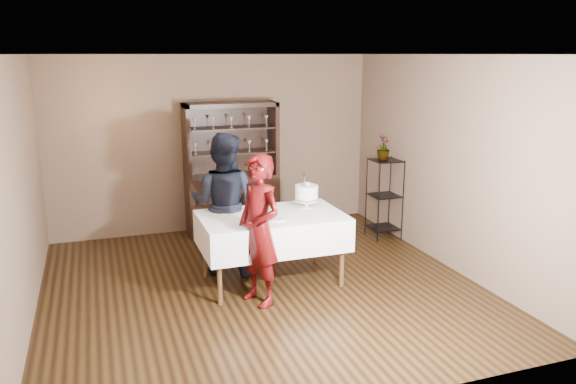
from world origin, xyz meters
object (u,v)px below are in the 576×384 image
object	(u,v)px
plant_etagere	(384,195)
potted_plant	(383,148)
man	(224,204)
cake_table	(272,231)
china_hutch	(232,190)
woman	(259,230)
cake	(306,194)

from	to	relation	value
plant_etagere	potted_plant	distance (m)	0.71
man	plant_etagere	bearing A→B (deg)	-136.96
plant_etagere	cake_table	xyz separation A→B (m)	(-2.11, -1.09, -0.00)
china_hutch	man	distance (m)	1.70
china_hutch	woman	size ratio (longest dim) A/B	1.19
woman	potted_plant	size ratio (longest dim) A/B	4.84
cake_table	woman	xyz separation A→B (m)	(-0.30, -0.50, 0.19)
china_hutch	cake_table	size ratio (longest dim) A/B	1.18
potted_plant	cake_table	bearing A→B (deg)	-151.79
cake_table	potted_plant	world-z (taller)	potted_plant
cake_table	man	bearing A→B (deg)	130.63
china_hutch	plant_etagere	distance (m)	2.33
china_hutch	cake_table	world-z (taller)	china_hutch
plant_etagere	man	distance (m)	2.64
china_hutch	woman	bearing A→B (deg)	-97.28
plant_etagere	cake_table	distance (m)	2.38
cake_table	woman	distance (m)	0.62
china_hutch	cake	bearing A→B (deg)	-76.54
cake_table	man	world-z (taller)	man
man	potted_plant	size ratio (longest dim) A/B	5.12
plant_etagere	potted_plant	xyz separation A→B (m)	(-0.04, 0.02, 0.71)
woman	plant_etagere	bearing A→B (deg)	100.36
cake_table	woman	bearing A→B (deg)	-121.28
cake_table	potted_plant	distance (m)	2.46
cake_table	man	xyz separation A→B (m)	(-0.46, 0.53, 0.24)
plant_etagere	woman	distance (m)	2.90
cake	man	bearing A→B (deg)	159.30
woman	potted_plant	xyz separation A→B (m)	(2.38, 1.61, 0.52)
woman	man	bearing A→B (deg)	165.46
woman	man	xyz separation A→B (m)	(-0.15, 1.03, 0.05)
cake	woman	bearing A→B (deg)	-140.51
man	cake_table	bearing A→B (deg)	161.39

